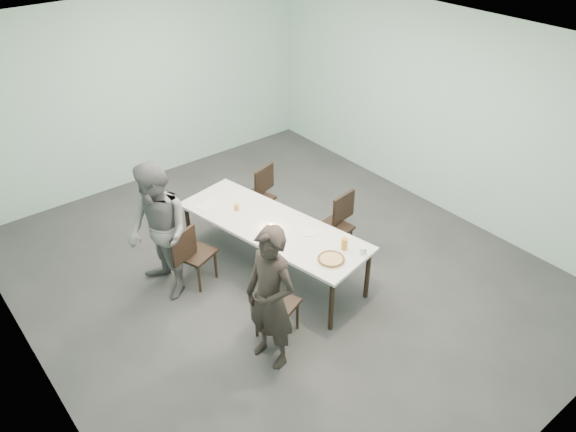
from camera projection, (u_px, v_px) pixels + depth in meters
ground at (279, 273)px, 7.44m from camera, size 7.00×7.00×0.00m
room_shell at (277, 133)px, 6.34m from camera, size 6.02×7.02×3.01m
table at (272, 228)px, 7.10m from camera, size 1.38×2.72×0.75m
chair_near_left at (273, 303)px, 6.19m from camera, size 0.65×0.54×0.87m
chair_far_left at (191, 252)px, 6.99m from camera, size 0.65×0.54×0.87m
chair_near_right at (338, 221)px, 7.58m from camera, size 0.64×0.48×0.87m
chair_far_right at (260, 192)px, 8.22m from camera, size 0.65×0.52×0.87m
diner_near at (271, 299)px, 5.75m from camera, size 0.51×0.68×1.69m
diner_far at (158, 232)px, 6.67m from camera, size 0.68×0.87×1.78m
pizza at (331, 259)px, 6.43m from camera, size 0.34×0.34×0.04m
side_plate at (308, 232)px, 6.91m from camera, size 0.18×0.18×0.01m
beer_glass at (344, 244)px, 6.58m from camera, size 0.08×0.08×0.15m
water_tumbler at (363, 251)px, 6.53m from camera, size 0.08×0.08×0.09m
tealight at (271, 227)px, 6.99m from camera, size 0.06×0.06×0.05m
amber_tumbler at (237, 207)px, 7.34m from camera, size 0.07×0.07×0.08m
menu at (208, 205)px, 7.45m from camera, size 0.34×0.27×0.01m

